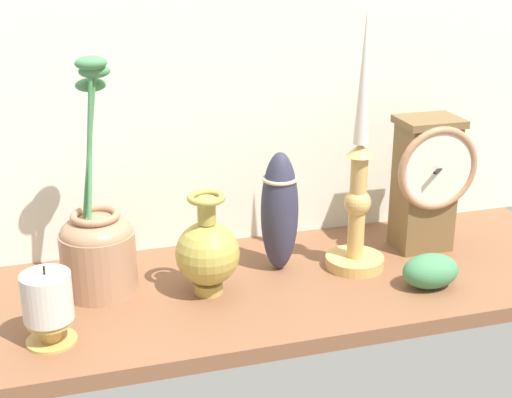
{
  "coord_description": "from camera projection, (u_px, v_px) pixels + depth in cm",
  "views": [
    {
      "loc": [
        -35.43,
        -99.66,
        53.11
      ],
      "look_at": [
        -5.91,
        0.0,
        14.0
      ],
      "focal_mm": 52.55,
      "sensor_mm": 36.0,
      "label": 1
    }
  ],
  "objects": [
    {
      "name": "ground_plane",
      "position": [
        292.0,
        285.0,
        1.18
      ],
      "size": [
        100.0,
        36.0,
        2.4
      ],
      "primitive_type": "cube",
      "color": "brown"
    },
    {
      "name": "back_wall",
      "position": [
        259.0,
        52.0,
        1.23
      ],
      "size": [
        120.0,
        2.0,
        65.0
      ],
      "primitive_type": "cube",
      "color": "silver",
      "rests_on": "ground_plane"
    },
    {
      "name": "mantel_clock",
      "position": [
        427.0,
        181.0,
        1.24
      ],
      "size": [
        14.11,
        10.01,
        22.76
      ],
      "color": "brown",
      "rests_on": "ground_plane"
    },
    {
      "name": "candlestick_tall_left",
      "position": [
        358.0,
        191.0,
        1.17
      ],
      "size": [
        9.45,
        9.45,
        41.61
      ],
      "color": "tan",
      "rests_on": "ground_plane"
    },
    {
      "name": "brass_vase_bulbous",
      "position": [
        208.0,
        251.0,
        1.11
      ],
      "size": [
        9.65,
        9.65,
        15.77
      ],
      "color": "#AD9D46",
      "rests_on": "ground_plane"
    },
    {
      "name": "brass_vase_jar",
      "position": [
        98.0,
        244.0,
        1.11
      ],
      "size": [
        11.31,
        11.31,
        35.62
      ],
      "color": "#A97B5B",
      "rests_on": "ground_plane"
    },
    {
      "name": "pillar_candle_front",
      "position": [
        48.0,
        305.0,
        0.98
      ],
      "size": [
        6.77,
        6.77,
        11.17
      ],
      "color": "tan",
      "rests_on": "ground_plane"
    },
    {
      "name": "tall_ceramic_vase",
      "position": [
        280.0,
        211.0,
        1.18
      ],
      "size": [
        5.95,
        5.95,
        19.6
      ],
      "color": "#313146",
      "rests_on": "ground_plane"
    },
    {
      "name": "ivy_sprig",
      "position": [
        430.0,
        271.0,
        1.14
      ],
      "size": [
        8.92,
        6.24,
        5.3
      ],
      "color": "#438252",
      "rests_on": "ground_plane"
    }
  ]
}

